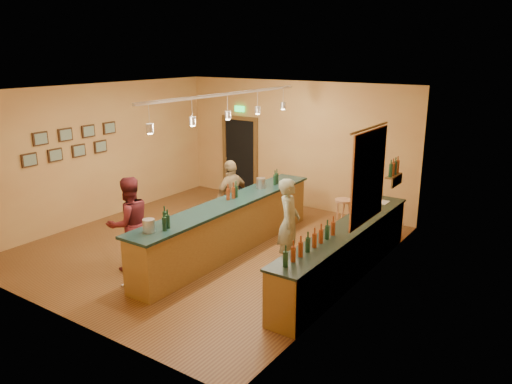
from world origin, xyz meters
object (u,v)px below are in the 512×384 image
Objects in this scene: tasting_bar at (229,223)px; bartender at (289,223)px; bar_stool at (344,206)px; customer_b at (232,197)px; back_counter at (345,252)px; customer_a at (129,224)px.

bartender is at bearing 3.39° from tasting_bar.
customer_b is at bearing -147.35° from bar_stool.
back_counter is at bearing -64.51° from bar_stool.
bartender is 2.14× the size of bar_stool.
customer_a is at bearing -151.75° from back_counter.
bar_stool is (2.48, 3.87, -0.23)m from customer_a.
customer_a is 4.60m from bar_stool.
back_counter is at bearing 4.27° from tasting_bar.
customer_b is at bearing 124.18° from tasting_bar.
customer_a is (-2.34, -1.75, 0.03)m from bartender.
bar_stool is at bearing 163.82° from customer_a.
bartender reaches higher than back_counter.
back_counter is 2.76× the size of customer_b.
customer_b is (-1.93, 0.80, -0.02)m from bartender.
bartender reaches higher than tasting_bar.
customer_b reaches higher than bar_stool.
customer_a is (-3.44, -1.85, 0.39)m from back_counter.
bar_stool is at bearing 56.44° from tasting_bar.
bartender is 0.97× the size of customer_a.
bartender is 1.02× the size of customer_b.
back_counter is 2.24m from bar_stool.
customer_a is 2.58m from customer_b.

